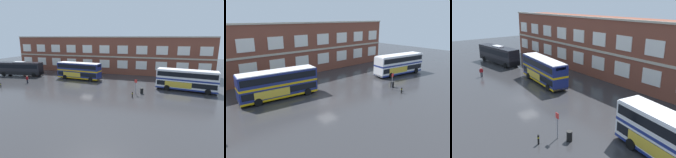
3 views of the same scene
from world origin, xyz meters
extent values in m
plane|color=#2B2B2D|center=(0.00, 2.00, 0.00)|extent=(120.00, 120.00, 0.00)
cube|color=brown|center=(-0.60, 18.00, 5.01)|extent=(56.68, 8.00, 10.02)
cube|color=#B2A893|center=(-0.60, 13.92, 4.81)|extent=(56.68, 0.16, 0.36)
cube|color=#B2A893|center=(-0.60, 13.95, 10.17)|extent=(56.68, 0.28, 0.30)
cube|color=silver|center=(-26.37, 13.94, 2.81)|extent=(2.89, 0.12, 2.20)
cube|color=silver|center=(-21.21, 13.94, 2.81)|extent=(2.89, 0.12, 2.20)
cube|color=silver|center=(-16.06, 13.94, 2.81)|extent=(2.89, 0.12, 2.20)
cube|color=silver|center=(-10.91, 13.94, 2.81)|extent=(2.89, 0.12, 2.20)
cube|color=silver|center=(-5.76, 13.94, 2.81)|extent=(2.89, 0.12, 2.20)
cube|color=silver|center=(-0.60, 13.94, 2.81)|extent=(2.89, 0.12, 2.20)
cube|color=silver|center=(4.55, 13.94, 2.81)|extent=(2.89, 0.12, 2.20)
cube|color=silver|center=(9.70, 13.94, 2.81)|extent=(2.89, 0.12, 2.20)
cube|color=silver|center=(14.86, 13.94, 2.81)|extent=(2.89, 0.12, 2.20)
cube|color=silver|center=(20.01, 13.94, 2.81)|extent=(2.89, 0.12, 2.20)
cube|color=silver|center=(25.16, 13.94, 2.81)|extent=(2.89, 0.12, 2.20)
cube|color=silver|center=(-26.37, 13.94, 6.81)|extent=(2.89, 0.12, 2.20)
cube|color=silver|center=(-21.21, 13.94, 6.81)|extent=(2.89, 0.12, 2.20)
cube|color=silver|center=(-16.06, 13.94, 6.81)|extent=(2.89, 0.12, 2.20)
cube|color=silver|center=(-10.91, 13.94, 6.81)|extent=(2.89, 0.12, 2.20)
cube|color=silver|center=(-5.76, 13.94, 6.81)|extent=(2.89, 0.12, 2.20)
cube|color=silver|center=(-0.60, 13.94, 6.81)|extent=(2.89, 0.12, 2.20)
cube|color=silver|center=(4.55, 13.94, 6.81)|extent=(2.89, 0.12, 2.20)
cube|color=silver|center=(9.70, 13.94, 6.81)|extent=(2.89, 0.12, 2.20)
cube|color=silver|center=(14.86, 13.94, 6.81)|extent=(2.89, 0.12, 2.20)
cube|color=silver|center=(20.01, 13.94, 6.81)|extent=(2.89, 0.12, 2.20)
cube|color=silver|center=(25.16, 13.94, 6.81)|extent=(2.89, 0.12, 2.20)
cube|color=navy|center=(-4.38, 5.44, 1.23)|extent=(11.20, 3.64, 1.75)
cube|color=black|center=(-4.38, 5.44, 1.44)|extent=(10.77, 3.63, 0.90)
cube|color=gold|center=(-4.38, 5.44, 2.25)|extent=(11.20, 3.64, 0.30)
cube|color=navy|center=(-4.38, 5.44, 3.17)|extent=(11.20, 3.64, 1.55)
cube|color=black|center=(-4.38, 5.44, 3.25)|extent=(10.77, 3.63, 0.90)
cube|color=gold|center=(-4.38, 5.44, 0.49)|extent=(11.20, 3.66, 0.28)
cube|color=silver|center=(-4.38, 5.44, 4.01)|extent=(10.97, 3.51, 0.12)
cube|color=gold|center=(-5.82, 4.29, 1.31)|extent=(4.82, 0.51, 1.10)
cube|color=yellow|center=(1.07, 4.90, 3.60)|extent=(0.23, 1.66, 0.40)
cylinder|color=black|center=(-0.67, 3.79, 0.52)|extent=(1.07, 0.42, 1.04)
cylinder|color=black|center=(-0.42, 6.33, 0.52)|extent=(1.07, 0.42, 1.04)
cylinder|color=black|center=(-7.79, 4.50, 0.52)|extent=(1.07, 0.42, 1.04)
cylinder|color=black|center=(-7.53, 7.04, 0.52)|extent=(1.07, 0.42, 1.04)
cube|color=silver|center=(19.85, 2.13, 1.23)|extent=(11.26, 4.14, 1.75)
cube|color=black|center=(19.85, 2.13, 1.44)|extent=(10.83, 4.12, 0.90)
cube|color=navy|center=(19.85, 2.13, 2.25)|extent=(11.26, 4.14, 0.30)
cube|color=silver|center=(19.85, 2.13, 3.17)|extent=(11.26, 4.14, 1.55)
cube|color=black|center=(19.85, 2.13, 3.25)|extent=(10.83, 4.12, 0.90)
cube|color=navy|center=(19.85, 2.13, 0.49)|extent=(11.26, 4.16, 0.28)
cube|color=silver|center=(19.85, 2.13, 4.01)|extent=(11.02, 4.01, 0.12)
cube|color=gold|center=(18.36, 1.05, 1.31)|extent=(4.79, 0.74, 1.10)
cube|color=yellow|center=(25.26, 1.33, 3.60)|extent=(0.30, 1.65, 0.40)
cylinder|color=black|center=(23.47, 0.30, 0.52)|extent=(1.08, 0.47, 1.04)
cylinder|color=black|center=(23.85, 2.83, 0.52)|extent=(1.08, 0.47, 1.04)
cylinder|color=black|center=(16.40, 1.36, 0.52)|extent=(1.08, 0.47, 1.04)
cylinder|color=black|center=(16.78, 3.88, 0.52)|extent=(1.08, 0.47, 1.04)
cube|color=black|center=(-21.50, 4.92, 2.00)|extent=(12.24, 4.23, 3.20)
cube|color=black|center=(-21.50, 4.92, 2.64)|extent=(11.53, 4.17, 1.00)
cube|color=black|center=(-21.50, 4.92, 0.85)|extent=(12.24, 4.25, 0.90)
cube|color=silver|center=(-21.50, 4.92, 3.70)|extent=(3.03, 1.67, 0.20)
cylinder|color=black|center=(-16.80, 4.31, 0.52)|extent=(1.07, 0.46, 1.04)
cylinder|color=black|center=(-17.17, 6.83, 0.52)|extent=(1.07, 0.46, 1.04)
cylinder|color=black|center=(-25.35, 3.08, 0.52)|extent=(1.07, 0.46, 1.04)
cylinder|color=black|center=(-25.72, 5.60, 0.52)|extent=(1.07, 0.46, 1.04)
cylinder|color=black|center=(-13.74, -1.48, 0.42)|extent=(0.19, 0.19, 0.85)
cylinder|color=black|center=(-13.78, -1.67, 0.42)|extent=(0.19, 0.19, 0.85)
cube|color=maroon|center=(-13.76, -1.58, 1.15)|extent=(0.32, 0.44, 0.60)
cylinder|color=maroon|center=(-13.70, -1.32, 1.12)|extent=(0.13, 0.13, 0.57)
cylinder|color=maroon|center=(-13.81, -1.83, 1.12)|extent=(0.13, 0.13, 0.57)
sphere|color=tan|center=(-13.76, -1.58, 1.59)|extent=(0.22, 0.22, 0.22)
cylinder|color=slate|center=(10.93, -2.81, 1.35)|extent=(0.10, 0.10, 2.70)
cube|color=red|center=(10.93, -2.83, 2.42)|extent=(0.44, 0.04, 0.56)
cylinder|color=black|center=(11.97, -2.16, 0.47)|extent=(0.56, 0.56, 0.95)
cylinder|color=black|center=(11.97, -2.16, 0.99)|extent=(0.60, 0.60, 0.08)
cylinder|color=black|center=(-16.42, -6.17, 0.47)|extent=(0.18, 0.18, 0.95)
cylinder|color=yellow|center=(-16.42, -6.17, 0.68)|extent=(0.19, 0.19, 0.08)
cylinder|color=black|center=(10.68, -4.81, 0.47)|extent=(0.18, 0.18, 0.95)
cylinder|color=yellow|center=(10.68, -4.81, 0.68)|extent=(0.19, 0.19, 0.08)
camera|label=1|loc=(15.74, -34.71, 10.18)|focal=29.39mm
camera|label=2|loc=(-16.21, -21.68, 11.25)|focal=33.72mm
camera|label=3|loc=(28.00, -14.94, 12.67)|focal=39.25mm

